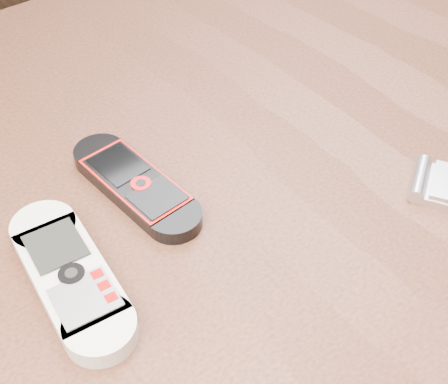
% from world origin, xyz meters
% --- Properties ---
extents(table, '(1.20, 0.80, 0.75)m').
position_xyz_m(table, '(0.00, 0.00, 0.64)').
color(table, black).
rests_on(table, ground).
extents(nokia_white, '(0.06, 0.15, 0.02)m').
position_xyz_m(nokia_white, '(-0.13, 0.00, 0.76)').
color(nokia_white, beige).
rests_on(nokia_white, table).
extents(nokia_black_red, '(0.05, 0.14, 0.01)m').
position_xyz_m(nokia_black_red, '(-0.04, 0.05, 0.76)').
color(nokia_black_red, black).
rests_on(nokia_black_red, table).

